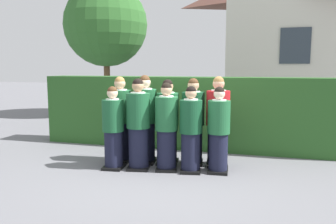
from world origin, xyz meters
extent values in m
plane|color=slate|center=(0.00, 0.00, 0.00)|extent=(60.00, 60.00, 0.00)
cylinder|color=black|center=(-0.95, -0.15, 0.35)|extent=(0.34, 0.34, 0.71)
cube|color=black|center=(-0.95, -0.15, 0.03)|extent=(0.40, 0.48, 0.05)
cylinder|color=#19512D|center=(-0.95, -0.15, 1.00)|extent=(0.40, 0.40, 0.58)
cylinder|color=white|center=(-0.95, -0.15, 1.30)|extent=(0.25, 0.25, 0.03)
cube|color=#236038|center=(-0.97, 0.04, 1.12)|extent=(0.04, 0.02, 0.26)
sphere|color=beige|center=(-0.95, -0.15, 1.41)|extent=(0.20, 0.20, 0.20)
sphere|color=#472D19|center=(-0.95, -0.15, 1.45)|extent=(0.18, 0.18, 0.18)
cylinder|color=black|center=(-0.49, -0.04, 0.39)|extent=(0.37, 0.37, 0.77)
cube|color=black|center=(-0.49, -0.04, 0.03)|extent=(0.46, 0.54, 0.05)
cylinder|color=#19512D|center=(-0.49, -0.04, 1.09)|extent=(0.44, 0.44, 0.64)
cylinder|color=white|center=(-0.49, -0.04, 1.42)|extent=(0.27, 0.27, 0.03)
cube|color=#236038|center=(-0.53, 0.16, 1.22)|extent=(0.04, 0.02, 0.28)
sphere|color=tan|center=(-0.49, -0.04, 1.54)|extent=(0.22, 0.22, 0.22)
sphere|color=black|center=(-0.49, -0.04, 1.58)|extent=(0.20, 0.20, 0.20)
cylinder|color=black|center=(0.03, 0.03, 0.37)|extent=(0.35, 0.35, 0.74)
cube|color=black|center=(0.03, 0.03, 0.03)|extent=(0.46, 0.53, 0.05)
cylinder|color=#1E5B33|center=(0.03, 0.03, 1.05)|extent=(0.42, 0.42, 0.61)
cylinder|color=white|center=(0.03, 0.03, 1.36)|extent=(0.26, 0.26, 0.03)
cube|color=#236038|center=(-0.01, 0.23, 1.17)|extent=(0.04, 0.02, 0.27)
sphere|color=tan|center=(0.03, 0.03, 1.48)|extent=(0.21, 0.21, 0.21)
sphere|color=black|center=(0.03, 0.03, 1.51)|extent=(0.19, 0.19, 0.19)
cube|color=white|center=(-0.03, 0.30, 0.96)|extent=(0.15, 0.04, 0.20)
cylinder|color=black|center=(0.48, 0.04, 0.36)|extent=(0.34, 0.34, 0.72)
cube|color=black|center=(0.48, 0.04, 0.03)|extent=(0.44, 0.50, 0.05)
cylinder|color=#144728|center=(0.48, 0.04, 1.01)|extent=(0.40, 0.40, 0.59)
cylinder|color=white|center=(0.48, 0.04, 1.31)|extent=(0.25, 0.25, 0.03)
cube|color=gold|center=(0.44, 0.23, 1.13)|extent=(0.04, 0.02, 0.26)
sphere|color=tan|center=(0.48, 0.04, 1.43)|extent=(0.20, 0.20, 0.20)
sphere|color=black|center=(0.48, 0.04, 1.46)|extent=(0.19, 0.19, 0.19)
cube|color=white|center=(0.43, 0.29, 0.92)|extent=(0.15, 0.04, 0.20)
cylinder|color=black|center=(0.96, 0.15, 0.36)|extent=(0.34, 0.34, 0.71)
cube|color=black|center=(0.96, 0.15, 0.03)|extent=(0.39, 0.47, 0.05)
cylinder|color=#1E5B33|center=(0.96, 0.15, 1.01)|extent=(0.40, 0.40, 0.59)
cylinder|color=white|center=(0.96, 0.15, 1.30)|extent=(0.25, 0.25, 0.03)
cube|color=#236038|center=(0.95, 0.34, 1.12)|extent=(0.04, 0.01, 0.26)
sphere|color=beige|center=(0.96, 0.15, 1.42)|extent=(0.20, 0.20, 0.20)
sphere|color=black|center=(0.96, 0.15, 1.45)|extent=(0.18, 0.18, 0.18)
cube|color=white|center=(0.94, 0.41, 0.92)|extent=(0.15, 0.02, 0.20)
cylinder|color=black|center=(-1.02, 0.35, 0.39)|extent=(0.38, 0.38, 0.78)
cube|color=black|center=(-1.02, 0.35, 0.03)|extent=(0.44, 0.52, 0.05)
cylinder|color=#1E5B33|center=(-1.02, 0.35, 1.11)|extent=(0.44, 0.44, 0.65)
cylinder|color=white|center=(-1.02, 0.35, 1.44)|extent=(0.27, 0.27, 0.03)
cube|color=gold|center=(-1.04, 0.56, 1.24)|extent=(0.04, 0.02, 0.29)
sphere|color=tan|center=(-1.02, 0.35, 1.56)|extent=(0.22, 0.22, 0.22)
sphere|color=olive|center=(-1.02, 0.35, 1.60)|extent=(0.20, 0.20, 0.20)
cube|color=white|center=(-1.05, 0.63, 1.01)|extent=(0.15, 0.02, 0.20)
cylinder|color=black|center=(-0.52, 0.40, 0.40)|extent=(0.38, 0.38, 0.80)
cube|color=black|center=(-0.52, 0.40, 0.03)|extent=(0.46, 0.55, 0.05)
cylinder|color=#19512D|center=(-0.52, 0.40, 1.13)|extent=(0.45, 0.45, 0.66)
cylinder|color=white|center=(-0.52, 0.40, 1.46)|extent=(0.28, 0.28, 0.03)
cube|color=#236038|center=(-0.54, 0.61, 1.26)|extent=(0.04, 0.02, 0.29)
sphere|color=beige|center=(-0.52, 0.40, 1.59)|extent=(0.23, 0.23, 0.23)
sphere|color=#472D19|center=(-0.52, 0.40, 1.63)|extent=(0.21, 0.21, 0.21)
cylinder|color=black|center=(-0.07, 0.46, 0.38)|extent=(0.36, 0.36, 0.76)
cube|color=black|center=(-0.07, 0.46, 0.03)|extent=(0.42, 0.51, 0.05)
cylinder|color=#1E5B33|center=(-0.07, 0.46, 1.07)|extent=(0.43, 0.43, 0.63)
cylinder|color=white|center=(-0.07, 0.46, 1.39)|extent=(0.27, 0.27, 0.03)
cube|color=gold|center=(-0.09, 0.66, 1.20)|extent=(0.04, 0.02, 0.28)
sphere|color=tan|center=(-0.07, 0.46, 1.52)|extent=(0.21, 0.21, 0.21)
sphere|color=black|center=(-0.07, 0.46, 1.55)|extent=(0.20, 0.20, 0.20)
cube|color=white|center=(-0.10, 0.73, 0.98)|extent=(0.15, 0.02, 0.20)
cylinder|color=black|center=(0.42, 0.54, 0.39)|extent=(0.37, 0.37, 0.77)
cube|color=black|center=(0.42, 0.54, 0.03)|extent=(0.45, 0.53, 0.05)
cylinder|color=#144728|center=(0.42, 0.54, 1.09)|extent=(0.44, 0.44, 0.64)
cylinder|color=white|center=(0.42, 0.54, 1.41)|extent=(0.27, 0.27, 0.03)
cube|color=gold|center=(0.39, 0.75, 1.22)|extent=(0.04, 0.02, 0.28)
sphere|color=tan|center=(0.42, 0.54, 1.54)|extent=(0.22, 0.22, 0.22)
sphere|color=#472D19|center=(0.42, 0.54, 1.58)|extent=(0.20, 0.20, 0.20)
cube|color=white|center=(0.38, 0.82, 1.00)|extent=(0.15, 0.03, 0.20)
cylinder|color=black|center=(0.89, 0.56, 0.40)|extent=(0.38, 0.38, 0.79)
cube|color=black|center=(0.89, 0.56, 0.03)|extent=(0.47, 0.55, 0.05)
cylinder|color=#AD191E|center=(0.89, 0.56, 1.12)|extent=(0.45, 0.45, 0.65)
cylinder|color=white|center=(0.89, 0.56, 1.45)|extent=(0.28, 0.28, 0.03)
cube|color=gold|center=(0.86, 0.77, 1.25)|extent=(0.04, 0.02, 0.29)
sphere|color=tan|center=(0.89, 0.56, 1.57)|extent=(0.22, 0.22, 0.22)
sphere|color=olive|center=(0.89, 0.56, 1.61)|extent=(0.21, 0.21, 0.21)
cube|color=white|center=(0.85, 0.84, 1.02)|extent=(0.15, 0.03, 0.20)
cube|color=#285623|center=(0.00, 1.86, 0.83)|extent=(7.00, 0.70, 1.66)
cube|color=#2D3842|center=(2.59, 5.45, 2.54)|extent=(0.90, 0.04, 1.10)
cylinder|color=brown|center=(-4.23, 6.39, 1.00)|extent=(0.24, 0.24, 2.00)
sphere|color=#2D6028|center=(-4.23, 6.39, 3.49)|extent=(3.19, 3.19, 3.19)
camera|label=1|loc=(1.72, -5.85, 1.89)|focal=36.43mm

